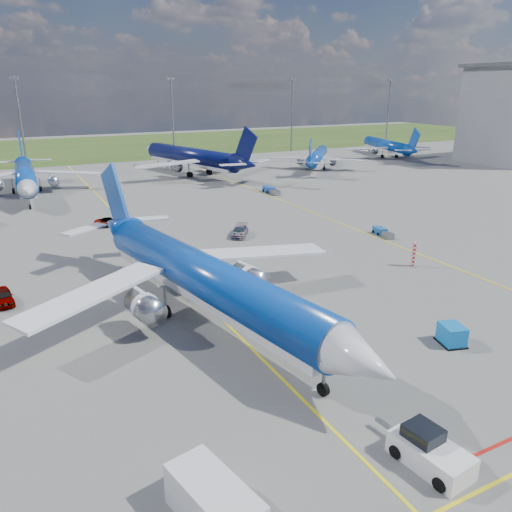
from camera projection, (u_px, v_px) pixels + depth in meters
name	position (u px, v px, depth m)	size (l,w,h in m)	color
ground	(247.00, 344.00, 41.62)	(400.00, 400.00, 0.00)	#585856
grass_strip	(52.00, 150.00, 168.04)	(400.00, 80.00, 0.01)	#2D4719
taxiway_lines	(155.00, 251.00, 65.04)	(60.25, 160.00, 0.02)	yellow
floodlight_masts	(101.00, 116.00, 134.56)	(202.20, 0.50, 22.70)	slate
warning_post	(414.00, 254.00, 59.05)	(0.50, 0.50, 3.00)	red
bg_jet_nnw	(28.00, 195.00, 98.49)	(30.98, 40.66, 10.65)	#0B3C9F
bg_jet_n	(192.00, 174.00, 121.38)	(35.11, 46.08, 12.07)	#070D42
bg_jet_ne	(317.00, 168.00, 130.26)	(25.68, 33.71, 8.83)	#0B3C9F
bg_jet_ene	(386.00, 157.00, 151.19)	(27.77, 36.44, 9.54)	#0B3C9F
main_airliner	(207.00, 319.00, 45.95)	(34.32, 45.05, 11.80)	#0B3C9F
pushback_tug	(429.00, 451.00, 28.15)	(2.87, 6.44, 2.14)	silver
uld_container	(452.00, 335.00, 41.38)	(1.68, 2.10, 1.68)	#0D69BA
service_van	(214.00, 505.00, 24.13)	(2.41, 5.48, 2.41)	silver
service_car_a	(3.00, 296.00, 49.07)	(1.78, 4.42, 1.50)	#999999
service_car_b	(111.00, 222.00, 76.20)	(2.24, 4.85, 1.35)	#999999
service_car_c	(240.00, 231.00, 71.20)	(2.01, 4.95, 1.44)	#999999
baggage_tug_w	(383.00, 232.00, 71.61)	(1.90, 4.42, 0.96)	#174F8E
baggage_tug_c	(134.00, 228.00, 73.31)	(2.49, 5.09, 1.10)	#1B48A5
baggage_tug_e	(271.00, 191.00, 99.64)	(1.62, 5.36, 1.19)	#1B47A6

